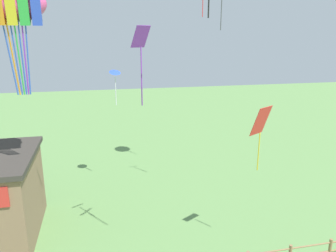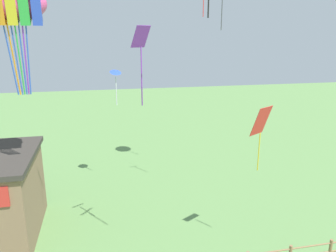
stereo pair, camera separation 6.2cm
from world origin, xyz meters
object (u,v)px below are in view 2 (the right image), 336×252
kite_rainbow_parafoil (12,3)px  kite_purple_streamer (141,49)px  kite_red_diamond (261,125)px  kite_blue_delta (116,75)px

kite_rainbow_parafoil → kite_purple_streamer: kite_rainbow_parafoil is taller
kite_purple_streamer → kite_red_diamond: 6.13m
kite_rainbow_parafoil → kite_purple_streamer: bearing=-11.3°
kite_red_diamond → kite_blue_delta: bearing=124.3°
kite_purple_streamer → kite_red_diamond: size_ratio=1.10×
kite_blue_delta → kite_red_diamond: kite_blue_delta is taller
kite_purple_streamer → kite_red_diamond: (5.09, -0.97, -3.27)m
kite_rainbow_parafoil → kite_purple_streamer: (4.93, -0.98, -1.76)m
kite_rainbow_parafoil → kite_blue_delta: (4.27, 6.48, -3.60)m
kite_blue_delta → kite_purple_streamer: (0.66, -7.46, 1.84)m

